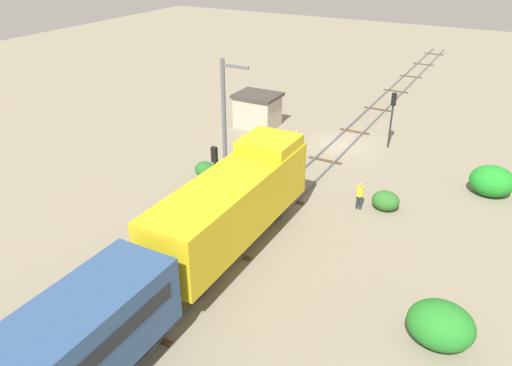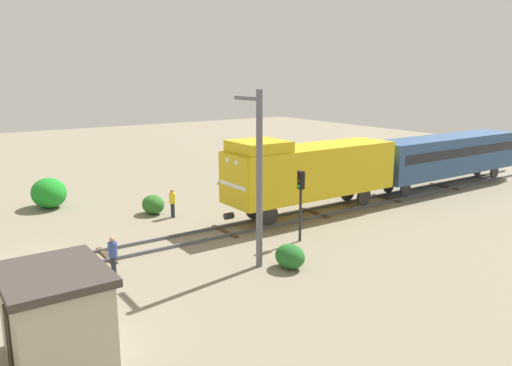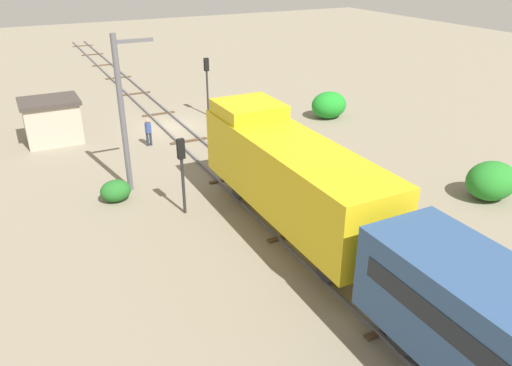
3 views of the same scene
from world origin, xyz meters
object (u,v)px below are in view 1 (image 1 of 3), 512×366
object	(u,v)px
traffic_signal_mid	(215,165)
worker_near_track	(297,139)
locomotive	(234,201)
relay_hut	(258,110)
traffic_signal_near	(393,110)
worker_by_signal	(360,194)
catenary_mast	(225,116)

from	to	relation	value
traffic_signal_mid	worker_near_track	bearing A→B (deg)	-96.17
locomotive	worker_near_track	distance (m)	13.10
worker_near_track	relay_hut	xyz separation A→B (m)	(5.10, -3.42, 0.40)
traffic_signal_near	worker_by_signal	world-z (taller)	traffic_signal_near
worker_near_track	relay_hut	bearing A→B (deg)	42.85
worker_near_track	catenary_mast	xyz separation A→B (m)	(2.54, 5.63, 3.09)
relay_hut	worker_by_signal	bearing A→B (deg)	141.64
worker_by_signal	catenary_mast	distance (m)	9.65
traffic_signal_near	locomotive	bearing A→B (deg)	79.27
locomotive	worker_near_track	world-z (taller)	locomotive
locomotive	worker_by_signal	size ratio (longest dim) A/B	6.82
traffic_signal_near	relay_hut	size ratio (longest dim) A/B	1.19
catenary_mast	traffic_signal_mid	bearing A→B (deg)	112.95
traffic_signal_mid	relay_hut	distance (m)	13.37
traffic_signal_near	worker_by_signal	xyz separation A→B (m)	(-1.00, 9.97, -1.89)
traffic_signal_near	traffic_signal_mid	size ratio (longest dim) A/B	1.15
worker_near_track	catenary_mast	distance (m)	6.90
traffic_signal_near	worker_near_track	distance (m)	7.21
traffic_signal_near	catenary_mast	xyz separation A→B (m)	(8.14, 9.75, 1.19)
locomotive	traffic_signal_mid	xyz separation A→B (m)	(3.40, -3.50, -0.24)
worker_by_signal	catenary_mast	size ratio (longest dim) A/B	0.22
worker_by_signal	relay_hut	xyz separation A→B (m)	(11.70, -9.26, 0.40)
traffic_signal_near	worker_by_signal	size ratio (longest dim) A/B	2.44
worker_near_track	locomotive	bearing A→B (deg)	177.38
locomotive	traffic_signal_near	world-z (taller)	locomotive
traffic_signal_mid	relay_hut	bearing A→B (deg)	-72.08
locomotive	catenary_mast	bearing A→B (deg)	-55.32
locomotive	traffic_signal_mid	size ratio (longest dim) A/B	3.21
traffic_signal_mid	worker_near_track	world-z (taller)	traffic_signal_mid
traffic_signal_mid	worker_by_signal	world-z (taller)	traffic_signal_mid
traffic_signal_near	traffic_signal_mid	xyz separation A→B (m)	(6.60, 13.38, -0.36)
traffic_signal_near	relay_hut	world-z (taller)	traffic_signal_near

